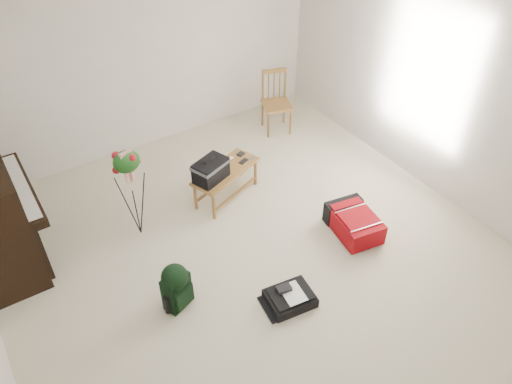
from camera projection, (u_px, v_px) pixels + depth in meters
floor at (259, 262)px, 5.31m from camera, size 5.00×5.50×0.01m
ceiling at (261, 34)px, 3.71m from camera, size 5.00×5.50×0.01m
wall_back at (140, 59)px, 6.29m from camera, size 5.00×0.04×2.50m
wall_right at (447, 95)px, 5.56m from camera, size 0.04×5.50×2.50m
bench at (213, 168)px, 5.79m from camera, size 0.96×0.64×0.69m
dining_chair at (276, 103)px, 7.07m from camera, size 0.48×0.48×0.88m
red_suitcase at (351, 220)px, 5.60m from camera, size 0.52×0.70×0.27m
black_duffel at (290, 297)px, 4.86m from camera, size 0.49×0.42×0.19m
green_backpack at (176, 285)px, 4.70m from camera, size 0.31×0.29×0.53m
flower_stand at (133, 194)px, 5.30m from camera, size 0.44×0.44×1.16m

